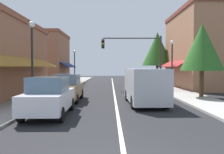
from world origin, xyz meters
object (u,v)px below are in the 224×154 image
at_px(street_lamp_left_far, 75,61).
at_px(tree_right_near, 202,47).
at_px(parked_car_nearest_left, 49,96).
at_px(street_lamp_left_near, 32,49).
at_px(parked_car_second_left, 67,88).
at_px(van_in_lane, 145,85).
at_px(traffic_signal_mast_arm, 139,52).
at_px(street_lamp_right_mid, 172,57).
at_px(tree_right_far, 157,49).

bearing_deg(street_lamp_left_far, tree_right_near, -50.60).
xyz_separation_m(parked_car_nearest_left, street_lamp_left_near, (-1.72, 2.85, 2.38)).
relative_size(parked_car_nearest_left, parked_car_second_left, 1.00).
bearing_deg(van_in_lane, parked_car_second_left, 162.80).
relative_size(parked_car_nearest_left, traffic_signal_mast_arm, 0.67).
bearing_deg(parked_car_second_left, street_lamp_left_near, -133.17).
distance_m(street_lamp_right_mid, tree_right_far, 9.79).
bearing_deg(street_lamp_right_mid, van_in_lane, -117.30).
bearing_deg(parked_car_second_left, tree_right_near, 6.43).
xyz_separation_m(van_in_lane, street_lamp_right_mid, (3.40, 6.59, 1.97)).
distance_m(parked_car_second_left, van_in_lane, 5.09).
height_order(parked_car_second_left, street_lamp_right_mid, street_lamp_right_mid).
bearing_deg(tree_right_far, parked_car_second_left, -121.06).
relative_size(street_lamp_left_near, tree_right_near, 0.92).
bearing_deg(parked_car_nearest_left, parked_car_second_left, 90.04).
distance_m(traffic_signal_mast_arm, tree_right_far, 7.35).
relative_size(van_in_lane, tree_right_far, 0.77).
distance_m(van_in_lane, street_lamp_right_mid, 7.67).
distance_m(traffic_signal_mast_arm, street_lamp_left_far, 9.88).
relative_size(parked_car_second_left, tree_right_far, 0.61).
distance_m(street_lamp_left_near, street_lamp_right_mid, 12.19).
distance_m(parked_car_nearest_left, street_lamp_right_mid, 13.06).
relative_size(traffic_signal_mast_arm, street_lamp_left_far, 1.37).
distance_m(parked_car_second_left, traffic_signal_mast_arm, 10.53).
height_order(traffic_signal_mast_arm, tree_right_near, traffic_signal_mast_arm).
bearing_deg(street_lamp_right_mid, street_lamp_left_far, 136.88).
distance_m(parked_car_second_left, tree_right_near, 9.78).
bearing_deg(street_lamp_left_far, street_lamp_left_near, -89.62).
xyz_separation_m(traffic_signal_mast_arm, street_lamp_left_far, (-7.54, 6.34, -0.75)).
bearing_deg(street_lamp_right_mid, street_lamp_left_near, -144.76).
distance_m(traffic_signal_mast_arm, tree_right_near, 7.98).
relative_size(traffic_signal_mast_arm, street_lamp_left_near, 1.26).
distance_m(parked_car_nearest_left, traffic_signal_mast_arm, 14.46).
xyz_separation_m(parked_car_second_left, tree_right_near, (9.32, 1.16, 2.74)).
bearing_deg(street_lamp_right_mid, tree_right_far, 86.09).
bearing_deg(street_lamp_left_far, parked_car_nearest_left, -84.60).
bearing_deg(van_in_lane, parked_car_nearest_left, -147.43).
relative_size(traffic_signal_mast_arm, tree_right_far, 0.90).
xyz_separation_m(street_lamp_left_near, tree_right_far, (10.61, 16.68, 1.37)).
xyz_separation_m(parked_car_second_left, street_lamp_left_near, (-1.65, -1.80, 2.38)).
xyz_separation_m(traffic_signal_mast_arm, street_lamp_left_near, (-7.43, -10.12, -0.53)).
distance_m(parked_car_nearest_left, street_lamp_left_near, 4.09).
bearing_deg(traffic_signal_mast_arm, tree_right_far, 64.13).
bearing_deg(traffic_signal_mast_arm, street_lamp_right_mid, -50.66).
bearing_deg(traffic_signal_mast_arm, van_in_lane, -95.17).
xyz_separation_m(parked_car_nearest_left, tree_right_far, (8.90, 19.53, 3.75)).
xyz_separation_m(parked_car_nearest_left, street_lamp_left_far, (-1.82, 19.31, 2.16)).
relative_size(van_in_lane, street_lamp_left_near, 1.08).
bearing_deg(street_lamp_left_far, tree_right_far, 1.22).
height_order(parked_car_nearest_left, street_lamp_left_far, street_lamp_left_far).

